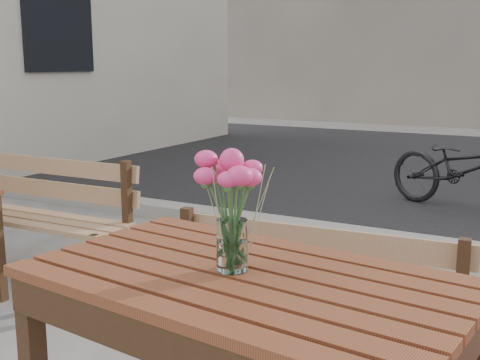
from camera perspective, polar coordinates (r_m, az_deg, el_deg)
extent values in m
cube|color=black|center=(8.48, -16.94, 15.88)|extent=(0.06, 1.20, 1.80)
cube|color=black|center=(8.65, 21.67, 0.84)|extent=(30.00, 8.00, 0.00)
cube|color=gray|center=(4.78, 15.65, -5.87)|extent=(30.00, 0.25, 0.12)
cube|color=#592C17|center=(1.81, 0.41, -9.34)|extent=(1.38, 0.90, 0.03)
cube|color=black|center=(2.54, -6.66, -12.97)|extent=(0.07, 0.07, 0.77)
cube|color=#99704F|center=(2.46, 5.57, -13.22)|extent=(1.31, 0.44, 0.03)
cube|color=#99704F|center=(2.55, 7.07, -7.15)|extent=(1.28, 0.12, 0.35)
cube|color=black|center=(2.66, -8.17, -16.08)|extent=(0.05, 0.05, 0.42)
cube|color=black|center=(2.81, -5.02, -10.43)|extent=(0.05, 0.05, 0.78)
cube|color=black|center=(2.50, 19.94, -13.91)|extent=(0.05, 0.05, 0.78)
cylinder|color=white|center=(1.81, -0.76, -6.20)|extent=(0.09, 0.09, 0.16)
cylinder|color=#3C6D36|center=(1.79, -0.77, -3.80)|extent=(0.06, 0.06, 0.31)
cube|color=#99704F|center=(4.07, -19.07, -3.49)|extent=(1.38, 0.41, 0.03)
cube|color=#99704F|center=(4.17, -17.24, 0.19)|extent=(1.38, 0.06, 0.37)
cube|color=black|center=(3.61, -13.64, -8.57)|extent=(0.05, 0.05, 0.45)
cube|color=black|center=(3.78, -10.67, -4.48)|extent=(0.05, 0.05, 0.84)
imported|color=black|center=(6.14, 20.49, 1.01)|extent=(1.70, 1.15, 0.84)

